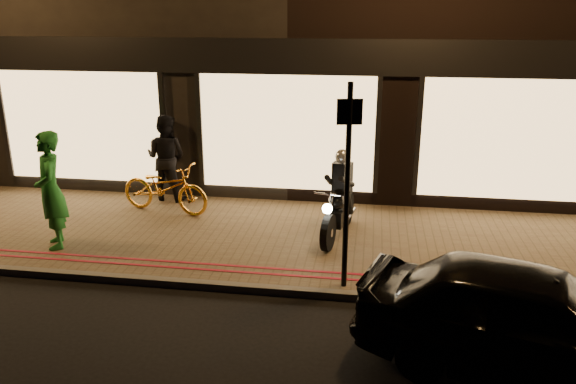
% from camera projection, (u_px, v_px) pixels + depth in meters
% --- Properties ---
extents(ground, '(90.00, 90.00, 0.00)m').
position_uv_depth(ground, '(246.00, 293.00, 8.36)').
color(ground, black).
rests_on(ground, ground).
extents(sidewalk, '(50.00, 4.00, 0.12)m').
position_uv_depth(sidewalk, '(271.00, 238.00, 10.22)').
color(sidewalk, brown).
rests_on(sidewalk, ground).
extents(kerb_stone, '(50.00, 0.14, 0.12)m').
position_uv_depth(kerb_stone, '(247.00, 288.00, 8.39)').
color(kerb_stone, '#59544C').
rests_on(kerb_stone, ground).
extents(red_kerb_lines, '(50.00, 0.26, 0.01)m').
position_uv_depth(red_kerb_lines, '(254.00, 270.00, 8.84)').
color(red_kerb_lines, maroon).
rests_on(red_kerb_lines, sidewalk).
extents(building_row, '(48.00, 10.11, 8.50)m').
position_uv_depth(building_row, '(315.00, 2.00, 15.50)').
color(building_row, black).
rests_on(building_row, ground).
extents(motorcycle, '(0.69, 1.93, 1.59)m').
position_uv_depth(motorcycle, '(339.00, 204.00, 10.01)').
color(motorcycle, black).
rests_on(motorcycle, sidewalk).
extents(sign_post, '(0.35, 0.10, 3.00)m').
position_uv_depth(sign_post, '(347.00, 178.00, 7.83)').
color(sign_post, black).
rests_on(sign_post, sidewalk).
extents(bicycle_gold, '(2.03, 1.07, 1.01)m').
position_uv_depth(bicycle_gold, '(165.00, 188.00, 11.26)').
color(bicycle_gold, gold).
rests_on(bicycle_gold, sidewalk).
extents(person_green, '(0.80, 0.88, 2.02)m').
position_uv_depth(person_green, '(51.00, 190.00, 9.46)').
color(person_green, '#1E7328').
rests_on(person_green, sidewalk).
extents(person_dark, '(0.99, 0.83, 1.84)m').
position_uv_depth(person_dark, '(166.00, 158.00, 11.91)').
color(person_dark, black).
rests_on(person_dark, sidewalk).
extents(parked_car, '(4.22, 2.65, 1.34)m').
position_uv_depth(parked_car, '(530.00, 321.00, 6.35)').
color(parked_car, black).
rests_on(parked_car, ground).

